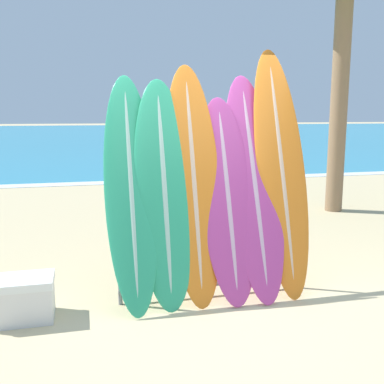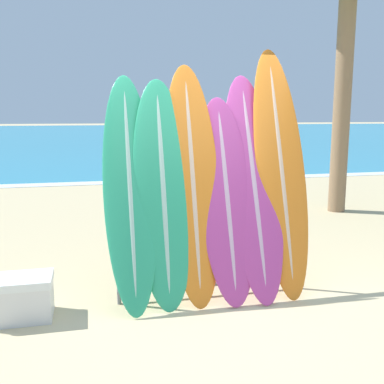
# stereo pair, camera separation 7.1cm
# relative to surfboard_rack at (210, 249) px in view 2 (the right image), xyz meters

# --- Properties ---
(ground_plane) EXTENTS (160.00, 160.00, 0.00)m
(ground_plane) POSITION_rel_surfboard_rack_xyz_m (0.10, -0.37, -0.50)
(ground_plane) COLOR #CCB789
(ocean_water) EXTENTS (120.00, 60.00, 0.01)m
(ocean_water) POSITION_rel_surfboard_rack_xyz_m (0.10, 37.27, -0.50)
(ocean_water) COLOR teal
(ocean_water) RESTS_ON ground_plane
(surfboard_rack) EXTENTS (1.89, 0.04, 0.93)m
(surfboard_rack) POSITION_rel_surfboard_rack_xyz_m (0.00, 0.00, 0.00)
(surfboard_rack) COLOR slate
(surfboard_rack) RESTS_ON ground_plane
(surfboard_slot_0) EXTENTS (0.51, 0.93, 2.26)m
(surfboard_slot_0) POSITION_rel_surfboard_rack_xyz_m (-0.79, 0.05, 0.63)
(surfboard_slot_0) COLOR #289E70
(surfboard_slot_0) RESTS_ON ground_plane
(surfboard_slot_1) EXTENTS (0.58, 0.80, 2.23)m
(surfboard_slot_1) POSITION_rel_surfboard_rack_xyz_m (-0.47, 0.03, 0.61)
(surfboard_slot_1) COLOR #289E70
(surfboard_slot_1) RESTS_ON ground_plane
(surfboard_slot_2) EXTENTS (0.55, 0.83, 2.38)m
(surfboard_slot_2) POSITION_rel_surfboard_rack_xyz_m (-0.17, 0.06, 0.69)
(surfboard_slot_2) COLOR orange
(surfboard_slot_2) RESTS_ON ground_plane
(surfboard_slot_3) EXTENTS (0.57, 0.84, 2.05)m
(surfboard_slot_3) POSITION_rel_surfboard_rack_xyz_m (0.17, 0.01, 0.52)
(surfboard_slot_3) COLOR #B23D8E
(surfboard_slot_3) RESTS_ON ground_plane
(surfboard_slot_4) EXTENTS (0.58, 0.99, 2.29)m
(surfboard_slot_4) POSITION_rel_surfboard_rack_xyz_m (0.48, 0.06, 0.64)
(surfboard_slot_4) COLOR #B23D8E
(surfboard_slot_4) RESTS_ON ground_plane
(surfboard_slot_5) EXTENTS (0.54, 0.94, 2.57)m
(surfboard_slot_5) POSITION_rel_surfboard_rack_xyz_m (0.79, 0.10, 0.78)
(surfboard_slot_5) COLOR orange
(surfboard_slot_5) RESTS_ON ground_plane
(person_near_water) EXTENTS (0.21, 0.26, 1.55)m
(person_near_water) POSITION_rel_surfboard_rack_xyz_m (1.63, 6.74, 0.34)
(person_near_water) COLOR #A87A5B
(person_near_water) RESTS_ON ground_plane
(person_mid_beach) EXTENTS (0.30, 0.26, 1.75)m
(person_mid_beach) POSITION_rel_surfboard_rack_xyz_m (1.26, 4.56, 0.45)
(person_mid_beach) COLOR tan
(person_mid_beach) RESTS_ON ground_plane
(cooler_box) EXTENTS (0.59, 0.40, 0.40)m
(cooler_box) POSITION_rel_surfboard_rack_xyz_m (-1.83, -0.12, -0.30)
(cooler_box) COLOR silver
(cooler_box) RESTS_ON ground_plane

